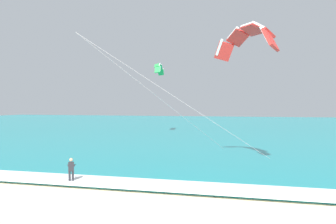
% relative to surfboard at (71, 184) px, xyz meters
% --- Properties ---
extents(sea, '(200.00, 120.00, 0.20)m').
position_rel_surfboard_xyz_m(sea, '(3.68, 59.39, 0.07)').
color(sea, teal).
rests_on(sea, ground).
extents(surf_foam, '(200.00, 2.93, 0.04)m').
position_rel_surfboard_xyz_m(surf_foam, '(3.68, 0.39, 0.19)').
color(surf_foam, white).
rests_on(surf_foam, sea).
extents(surfboard, '(1.03, 1.45, 0.09)m').
position_rel_surfboard_xyz_m(surfboard, '(0.00, 0.00, 0.00)').
color(surfboard, yellow).
rests_on(surfboard, ground).
extents(kitesurfer, '(0.67, 0.66, 1.69)m').
position_rel_surfboard_xyz_m(kitesurfer, '(-0.01, 0.02, 0.91)').
color(kitesurfer, '#232328').
rests_on(kitesurfer, ground).
extents(kite_primary, '(12.83, 11.12, 10.34)m').
position_rel_surfboard_xyz_m(kite_primary, '(10.66, 8.70, 10.38)').
color(kite_primary, red).
extents(kite_distant, '(1.76, 5.19, 1.87)m').
position_rel_surfboard_xyz_m(kite_distant, '(-4.81, 36.60, 11.25)').
color(kite_distant, green).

